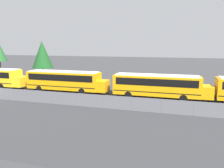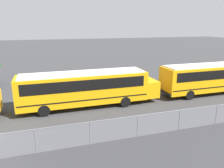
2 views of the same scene
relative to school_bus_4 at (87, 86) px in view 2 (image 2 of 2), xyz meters
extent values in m
cylinder|color=slate|center=(-4.14, -6.26, -1.09)|extent=(0.07, 0.07, 1.44)
cylinder|color=slate|center=(-1.09, -6.26, -1.09)|extent=(0.07, 0.07, 1.44)
cylinder|color=slate|center=(1.97, -6.26, -1.09)|extent=(0.07, 0.07, 1.44)
cylinder|color=slate|center=(5.03, -6.26, -1.09)|extent=(0.07, 0.07, 1.44)
cylinder|color=slate|center=(8.09, -6.26, -1.09)|extent=(0.07, 0.07, 1.44)
cube|color=orange|center=(-0.27, 0.00, -0.10)|extent=(10.88, 2.50, 2.48)
cube|color=black|center=(-0.27, 0.00, 0.45)|extent=(10.01, 2.54, 0.89)
cube|color=black|center=(-0.27, 0.00, -0.79)|extent=(10.66, 2.53, 0.10)
cube|color=orange|center=(5.83, 0.00, -0.60)|extent=(1.31, 2.30, 1.49)
cube|color=black|center=(-5.76, 0.00, -1.19)|extent=(0.12, 2.50, 0.24)
cube|color=silver|center=(-0.27, 0.00, 1.19)|extent=(10.34, 2.25, 0.10)
cylinder|color=black|center=(3.11, 1.13, -1.34)|extent=(0.93, 0.28, 0.93)
cylinder|color=black|center=(3.11, -1.13, -1.34)|extent=(0.93, 0.28, 0.93)
cylinder|color=black|center=(-3.64, 1.13, -1.34)|extent=(0.93, 0.28, 0.93)
cylinder|color=black|center=(-3.64, -1.13, -1.34)|extent=(0.93, 0.28, 0.93)
cube|color=orange|center=(13.01, -0.07, -0.10)|extent=(10.88, 2.50, 2.48)
cube|color=black|center=(13.01, -0.07, 0.45)|extent=(10.01, 2.54, 0.89)
cube|color=black|center=(13.01, -0.07, -0.79)|extent=(10.66, 2.53, 0.10)
cube|color=black|center=(7.52, -0.07, -1.19)|extent=(0.12, 2.50, 0.24)
cube|color=silver|center=(13.01, -0.07, 1.19)|extent=(10.34, 2.25, 0.10)
cylinder|color=black|center=(9.64, 1.05, -1.34)|extent=(0.93, 0.28, 0.93)
cylinder|color=black|center=(9.64, -1.20, -1.34)|extent=(0.93, 0.28, 0.93)
camera|label=1|loc=(15.44, -27.99, 5.01)|focal=35.00mm
camera|label=2|loc=(-3.37, -17.80, 5.12)|focal=35.00mm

